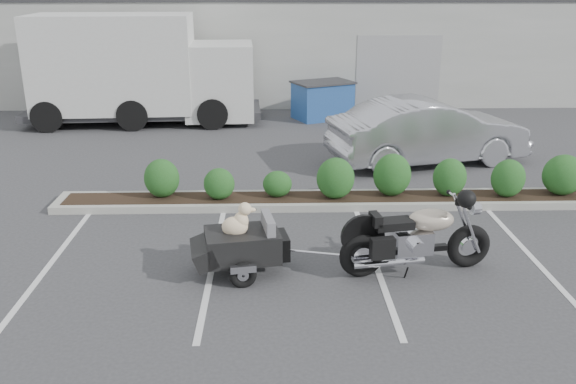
{
  "coord_description": "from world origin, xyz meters",
  "views": [
    {
      "loc": [
        -0.48,
        -9.77,
        4.48
      ],
      "look_at": [
        -0.21,
        0.83,
        0.75
      ],
      "focal_mm": 38.0,
      "sensor_mm": 36.0,
      "label": 1
    }
  ],
  "objects_px": {
    "motorcycle": "(417,238)",
    "pet_trailer": "(241,244)",
    "sedan": "(428,131)",
    "dumpster": "(323,100)",
    "delivery_truck": "(141,72)"
  },
  "relations": [
    {
      "from": "motorcycle",
      "to": "dumpster",
      "type": "xyz_separation_m",
      "value": [
        -0.6,
        11.43,
        0.05
      ]
    },
    {
      "from": "motorcycle",
      "to": "sedan",
      "type": "relative_size",
      "value": 0.51
    },
    {
      "from": "dumpster",
      "to": "pet_trailer",
      "type": "bearing_deg",
      "value": -125.24
    },
    {
      "from": "dumpster",
      "to": "delivery_truck",
      "type": "distance_m",
      "value": 5.99
    },
    {
      "from": "delivery_truck",
      "to": "dumpster",
      "type": "bearing_deg",
      "value": 1.18
    },
    {
      "from": "pet_trailer",
      "to": "sedan",
      "type": "height_order",
      "value": "sedan"
    },
    {
      "from": "sedan",
      "to": "motorcycle",
      "type": "bearing_deg",
      "value": 150.58
    },
    {
      "from": "pet_trailer",
      "to": "sedan",
      "type": "xyz_separation_m",
      "value": [
        4.45,
        6.09,
        0.31
      ]
    },
    {
      "from": "delivery_truck",
      "to": "motorcycle",
      "type": "bearing_deg",
      "value": -62.33
    },
    {
      "from": "motorcycle",
      "to": "pet_trailer",
      "type": "xyz_separation_m",
      "value": [
        -2.79,
        0.02,
        -0.07
      ]
    },
    {
      "from": "dumpster",
      "to": "motorcycle",
      "type": "bearing_deg",
      "value": -111.36
    },
    {
      "from": "pet_trailer",
      "to": "delivery_truck",
      "type": "distance_m",
      "value": 11.65
    },
    {
      "from": "motorcycle",
      "to": "pet_trailer",
      "type": "height_order",
      "value": "motorcycle"
    },
    {
      "from": "pet_trailer",
      "to": "delivery_truck",
      "type": "height_order",
      "value": "delivery_truck"
    },
    {
      "from": "motorcycle",
      "to": "sedan",
      "type": "xyz_separation_m",
      "value": [
        1.65,
        6.11,
        0.24
      ]
    }
  ]
}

